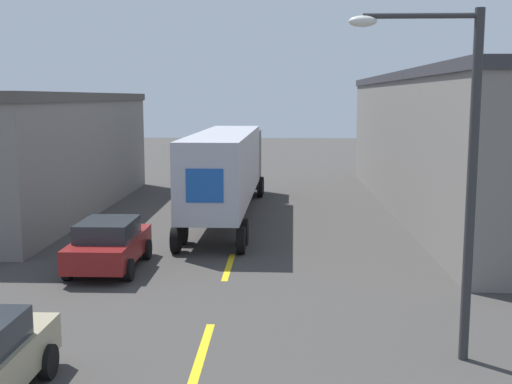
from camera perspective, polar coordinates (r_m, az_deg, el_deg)
The scene contains 5 objects.
road_centerline at distance 14.37m, azimuth -4.79°, elevation -13.93°, with size 0.20×17.40×0.01m.
warehouse_right at distance 33.29m, azimuth 21.65°, elevation 4.13°, with size 11.78×27.51×6.60m.
semi_truck at distance 29.41m, azimuth -2.46°, elevation 2.42°, with size 2.87×16.14×3.96m.
parked_car_left_far at distance 21.02m, azimuth -12.94°, elevation -4.49°, with size 2.08×4.25×1.61m.
street_lamp at distance 13.53m, azimuth 17.33°, elevation 2.83°, with size 2.65×0.32×7.19m.
Camera 1 is at (1.68, -6.56, 5.47)m, focal length 45.00 mm.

